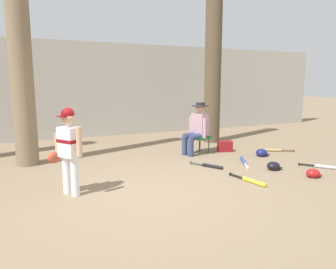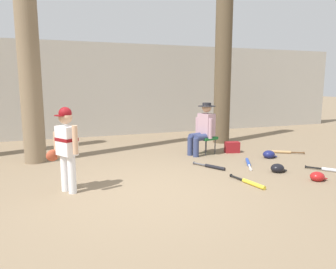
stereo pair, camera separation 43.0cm
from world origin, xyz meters
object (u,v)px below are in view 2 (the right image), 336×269
batting_helmet_navy (269,154)px  bat_aluminum_silver (331,170)px  bat_yellow_trainer (251,183)px  bat_blue_youth (248,163)px  young_ballplayer (66,144)px  batting_helmet_red (317,177)px  tree_near_player (26,22)px  tree_behind_spectator (223,61)px  handbag_beside_stool (232,147)px  seated_spectator (203,127)px  batting_helmet_black (278,168)px  folding_stool (206,138)px  bat_black_composite (212,167)px  bat_wood_tan (284,152)px

batting_helmet_navy → bat_aluminum_silver: bearing=-73.0°
bat_yellow_trainer → bat_blue_youth: size_ratio=1.08×
young_ballplayer → bat_blue_youth: size_ratio=1.78×
bat_yellow_trainer → batting_helmet_red: (1.20, -0.20, 0.04)m
tree_near_player → tree_behind_spectator: size_ratio=1.22×
bat_aluminum_silver → young_ballplayer: bearing=173.4°
handbag_beside_stool → batting_helmet_red: handbag_beside_stool is taller
seated_spectator → batting_helmet_black: seated_spectator is taller
tree_behind_spectator → batting_helmet_red: size_ratio=17.92×
folding_stool → batting_helmet_red: (0.84, -2.53, -0.29)m
batting_helmet_navy → batting_helmet_red: bearing=-99.6°
tree_near_player → bat_black_composite: 4.64m
bat_yellow_trainer → bat_wood_tan: (2.11, 1.72, 0.00)m
batting_helmet_black → tree_behind_spectator: bearing=80.4°
handbag_beside_stool → batting_helmet_navy: (0.48, -0.76, -0.05)m
batting_helmet_red → batting_helmet_navy: bearing=80.4°
handbag_beside_stool → seated_spectator: bearing=173.8°
bat_black_composite → bat_aluminum_silver: bearing=-26.2°
tree_behind_spectator → tree_near_player: bearing=-172.6°
young_ballplayer → handbag_beside_stool: bearing=21.8°
tree_near_player → folding_stool: size_ratio=12.88×
seated_spectator → handbag_beside_stool: (0.74, -0.08, -0.51)m
tree_behind_spectator → handbag_beside_stool: bearing=-108.1°
folding_stool → bat_black_composite: 1.33m
tree_near_player → batting_helmet_black: 5.63m
folding_stool → batting_helmet_red: folding_stool is taller
bat_yellow_trainer → bat_wood_tan: bearing=39.2°
tree_behind_spectator → bat_yellow_trainer: 4.36m
bat_aluminum_silver → batting_helmet_navy: (-0.40, 1.31, 0.05)m
folding_stool → bat_black_composite: (-0.47, -1.20, -0.33)m
tree_near_player → bat_blue_youth: (4.10, -1.72, -2.80)m
tree_near_player → batting_helmet_navy: 5.76m
tree_behind_spectator → bat_blue_youth: 3.29m
tree_behind_spectator → bat_aluminum_silver: size_ratio=8.52×
young_ballplayer → batting_helmet_navy: young_ballplayer is taller
bat_wood_tan → batting_helmet_red: (-0.91, -1.92, 0.04)m
handbag_beside_stool → batting_helmet_red: (0.20, -2.42, -0.06)m
bat_aluminum_silver → bat_blue_youth: (-1.16, 1.00, 0.00)m
bat_aluminum_silver → bat_wood_tan: 1.59m
batting_helmet_red → batting_helmet_black: (-0.29, 0.66, 0.00)m
bat_black_composite → batting_helmet_red: size_ratio=2.30×
seated_spectator → batting_helmet_black: 2.03m
bat_wood_tan → seated_spectator: bearing=162.5°
tree_near_player → young_ballplayer: (0.55, -2.18, -2.09)m
seated_spectator → bat_wood_tan: (1.84, -0.58, -0.61)m
tree_behind_spectator → handbag_beside_stool: tree_behind_spectator is taller
tree_near_player → young_ballplayer: size_ratio=4.90×
young_ballplayer → tree_near_player: bearing=104.1°
young_ballplayer → bat_black_composite: size_ratio=1.95×
tree_behind_spectator → seated_spectator: tree_behind_spectator is taller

